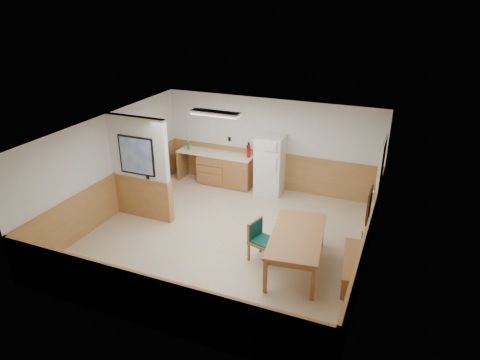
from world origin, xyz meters
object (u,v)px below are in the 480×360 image
at_px(fire_extinguisher, 249,151).
at_px(soap_bottle, 188,146).
at_px(dining_table, 297,238).
at_px(dining_bench, 352,263).
at_px(refrigerator, 270,165).
at_px(dining_chair, 259,237).

distance_m(fire_extinguisher, soap_bottle, 1.82).
height_order(dining_table, dining_bench, dining_table).
bearing_deg(dining_bench, refrigerator, 124.27).
distance_m(dining_bench, soap_bottle, 6.02).
bearing_deg(soap_bottle, fire_extinguisher, 1.99).
relative_size(dining_table, soap_bottle, 9.11).
relative_size(refrigerator, dining_table, 0.78).
xyz_separation_m(refrigerator, fire_extinguisher, (-0.65, 0.09, 0.28)).
relative_size(dining_table, dining_chair, 2.43).
distance_m(refrigerator, dining_bench, 4.07).
bearing_deg(dining_bench, dining_table, 175.54).
xyz_separation_m(refrigerator, dining_chair, (0.82, -3.06, -0.31)).
relative_size(refrigerator, soap_bottle, 7.08).
bearing_deg(dining_bench, soap_bottle, 142.15).
height_order(refrigerator, soap_bottle, refrigerator).
distance_m(dining_chair, soap_bottle, 4.55).
distance_m(dining_bench, dining_chair, 1.85).
relative_size(dining_table, dining_bench, 1.40).
distance_m(dining_table, dining_chair, 0.80).
distance_m(dining_chair, fire_extinguisher, 3.53).
relative_size(dining_chair, fire_extinguisher, 2.01).
bearing_deg(dining_table, soap_bottle, 135.09).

